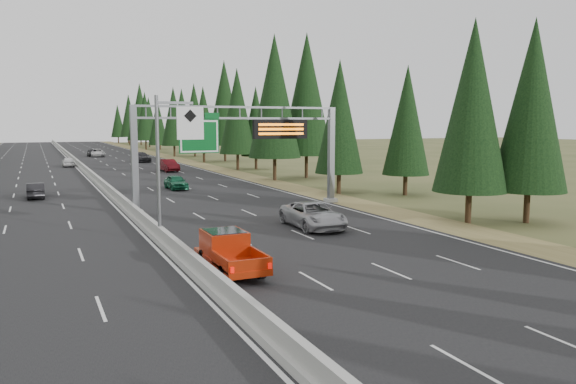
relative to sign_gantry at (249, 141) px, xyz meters
name	(u,v)px	position (x,y,z in m)	size (l,w,h in m)	color
road	(82,169)	(-8.92, 45.12, -5.23)	(32.00, 260.00, 0.08)	black
shoulder_right	(202,165)	(8.88, 45.12, -5.24)	(3.60, 260.00, 0.06)	olive
median_barrier	(82,167)	(-8.92, 45.12, -4.85)	(0.70, 260.00, 0.85)	#989893
sign_gantry	(249,141)	(0.00, 0.00, 0.00)	(16.75, 0.98, 7.80)	slate
hov_sign_pole	(169,157)	(-8.33, -9.92, -0.54)	(2.80, 0.50, 8.00)	slate
tree_row_right	(242,109)	(13.26, 38.36, 3.41)	(12.11, 240.88, 18.96)	black
silver_minivan	(313,215)	(0.68, -9.64, -4.39)	(2.64, 5.73, 1.59)	#A1A0A5
red_pickup	(227,249)	(-7.42, -17.17, -4.24)	(1.87, 5.23, 1.71)	black
car_ahead_green	(176,182)	(-2.33, 14.49, -4.48)	(1.68, 4.18, 1.42)	#145A3A
car_ahead_dkred	(168,165)	(1.56, 35.66, -4.37)	(1.74, 4.99, 1.64)	#530B11
car_ahead_dkgrey	(142,157)	(1.59, 56.55, -4.37)	(2.28, 5.62, 1.63)	black
car_ahead_white	(97,153)	(-3.71, 75.85, -4.43)	(2.51, 5.45, 1.52)	silver
car_ahead_far	(92,153)	(-4.50, 76.85, -4.43)	(1.80, 4.48, 1.53)	black
car_onc_near	(36,191)	(-15.07, 12.82, -4.52)	(1.42, 4.08, 1.34)	black
car_onc_white	(68,162)	(-10.42, 50.31, -4.46)	(1.71, 4.26, 1.45)	silver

